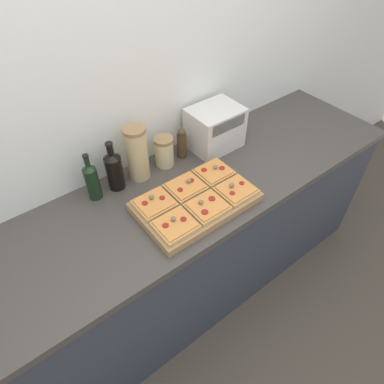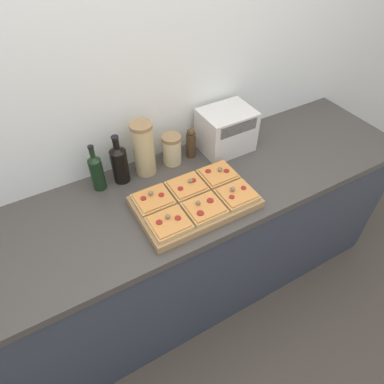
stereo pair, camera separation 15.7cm
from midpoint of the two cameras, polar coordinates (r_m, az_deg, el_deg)
name	(u,v)px [view 1 (the left image)]	position (r m, az deg, el deg)	size (l,w,h in m)	color
ground_plane	(209,329)	(2.24, 0.78, -22.04)	(12.00, 12.00, 0.00)	#4C4238
wall_back	(126,99)	(1.69, -13.62, 14.79)	(6.00, 0.06, 2.50)	silver
kitchen_counter	(176,251)	(1.98, -4.92, -9.92)	(2.63, 0.67, 0.89)	#333842
cutting_board	(196,202)	(1.58, -2.17, -1.78)	(0.54, 0.34, 0.04)	#A37A4C
pizza_slice_back_left	(154,203)	(1.54, -9.23, -2.02)	(0.16, 0.15, 0.05)	tan
pizza_slice_back_center	(186,187)	(1.60, -3.89, 0.71)	(0.16, 0.15, 0.05)	tan
pizza_slice_back_right	(214,172)	(1.68, 1.00, 3.21)	(0.16, 0.15, 0.05)	tan
pizza_slice_front_left	(175,225)	(1.44, -5.95, -5.68)	(0.16, 0.15, 0.05)	tan
pizza_slice_front_center	(207,207)	(1.51, -0.42, -2.62)	(0.16, 0.15, 0.05)	tan
pizza_slice_front_right	(236,190)	(1.59, 4.59, 0.20)	(0.16, 0.15, 0.05)	tan
olive_oil_bottle	(92,181)	(1.65, -18.97, 1.69)	(0.06, 0.06, 0.25)	black
wine_bottle	(114,170)	(1.67, -15.50, 3.48)	(0.08, 0.08, 0.26)	black
grain_jar_tall	(137,153)	(1.68, -11.80, 6.22)	(0.11, 0.11, 0.29)	tan
grain_jar_short	(164,151)	(1.77, -7.22, 6.61)	(0.10, 0.10, 0.16)	beige
pepper_mill	(182,143)	(1.82, -4.21, 8.02)	(0.05, 0.05, 0.17)	#47331E
toaster_oven	(215,128)	(1.87, 1.39, 10.56)	(0.30, 0.22, 0.23)	beige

